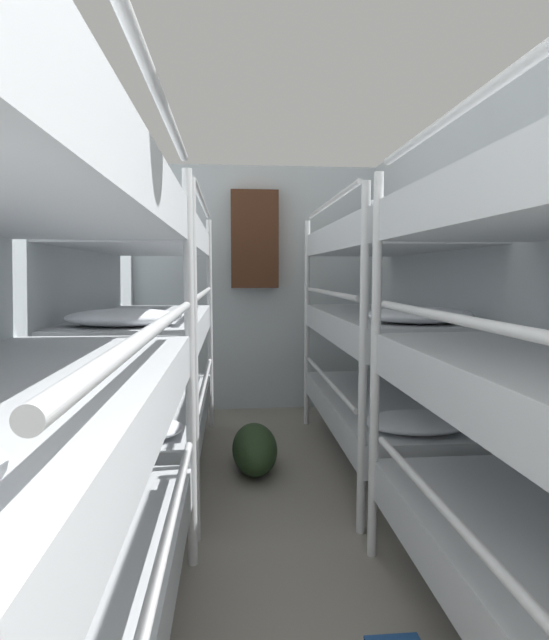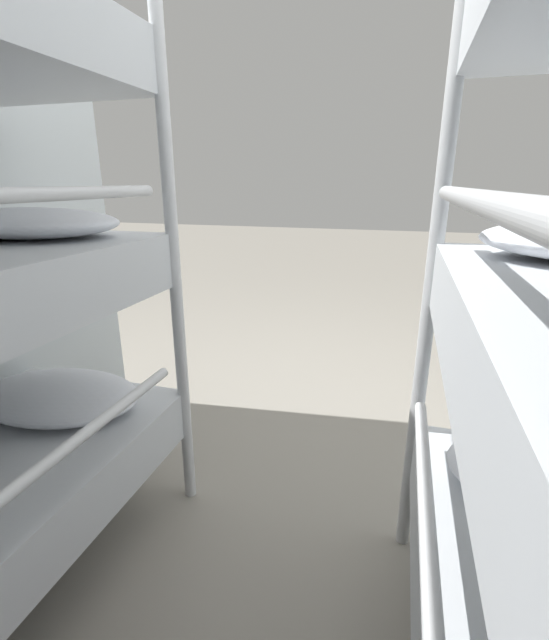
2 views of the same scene
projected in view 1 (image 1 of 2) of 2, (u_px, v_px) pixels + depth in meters
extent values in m
cube|color=silver|center=(15.00, 309.00, 2.20)|extent=(0.06, 5.17, 2.34)
cube|color=silver|center=(527.00, 306.00, 2.41)|extent=(0.06, 5.17, 2.34)
cube|color=silver|center=(256.00, 290.00, 4.84)|extent=(2.44, 0.06, 2.34)
cylinder|color=silver|center=(190.00, 374.00, 2.21)|extent=(0.04, 0.04, 1.77)
cylinder|color=silver|center=(163.00, 552.00, 1.31)|extent=(0.03, 1.62, 0.03)
cube|color=silver|center=(10.00, 419.00, 1.24)|extent=(0.74, 1.91, 0.18)
cylinder|color=silver|center=(158.00, 326.00, 1.25)|extent=(0.03, 1.62, 0.03)
cylinder|color=silver|center=(152.00, 80.00, 1.20)|extent=(0.03, 1.62, 0.03)
cylinder|color=silver|center=(375.00, 370.00, 2.28)|extent=(0.04, 0.04, 1.77)
cylinder|color=silver|center=(469.00, 537.00, 1.38)|extent=(0.03, 1.62, 0.03)
cylinder|color=silver|center=(478.00, 323.00, 1.33)|extent=(0.03, 1.62, 0.03)
cylinder|color=silver|center=(487.00, 91.00, 1.27)|extent=(0.03, 1.62, 0.03)
cylinder|color=silver|center=(194.00, 365.00, 2.41)|extent=(0.04, 0.04, 1.77)
cylinder|color=silver|center=(210.00, 325.00, 4.26)|extent=(0.04, 0.04, 1.77)
cube|color=silver|center=(150.00, 416.00, 3.35)|extent=(0.74, 1.91, 0.18)
ellipsoid|color=white|center=(127.00, 430.00, 2.63)|extent=(0.59, 0.40, 0.09)
cylinder|color=silver|center=(205.00, 381.00, 3.36)|extent=(0.03, 1.62, 0.03)
cube|color=silver|center=(148.00, 328.00, 3.30)|extent=(0.74, 1.91, 0.18)
ellipsoid|color=white|center=(124.00, 317.00, 2.58)|extent=(0.59, 0.40, 0.09)
cylinder|color=silver|center=(203.00, 293.00, 3.31)|extent=(0.03, 1.62, 0.03)
cube|color=silver|center=(145.00, 237.00, 3.24)|extent=(0.74, 1.91, 0.18)
ellipsoid|color=white|center=(121.00, 200.00, 2.52)|extent=(0.59, 0.40, 0.09)
cylinder|color=silver|center=(202.00, 202.00, 3.25)|extent=(0.03, 1.62, 0.03)
cylinder|color=silver|center=(363.00, 362.00, 2.49)|extent=(0.04, 0.04, 1.77)
cylinder|color=silver|center=(307.00, 324.00, 4.33)|extent=(0.04, 0.04, 1.77)
cube|color=silver|center=(379.00, 411.00, 3.49)|extent=(0.74, 1.91, 0.18)
ellipsoid|color=white|center=(417.00, 422.00, 2.77)|extent=(0.59, 0.40, 0.09)
cylinder|color=silver|center=(327.00, 379.00, 3.44)|extent=(0.03, 1.62, 0.03)
cube|color=silver|center=(381.00, 326.00, 3.43)|extent=(0.74, 1.91, 0.18)
ellipsoid|color=white|center=(420.00, 315.00, 2.71)|extent=(0.59, 0.40, 0.09)
cylinder|color=silver|center=(328.00, 293.00, 3.38)|extent=(0.03, 1.62, 0.03)
cube|color=silver|center=(382.00, 238.00, 3.38)|extent=(0.74, 1.91, 0.18)
ellipsoid|color=white|center=(423.00, 204.00, 2.66)|extent=(0.59, 0.40, 0.09)
cylinder|color=silver|center=(329.00, 203.00, 3.32)|extent=(0.03, 1.62, 0.03)
ellipsoid|color=#23381E|center=(255.00, 449.00, 3.36)|extent=(0.30, 0.62, 0.30)
cube|color=#472819|center=(255.00, 239.00, 4.64)|extent=(0.44, 0.12, 0.90)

